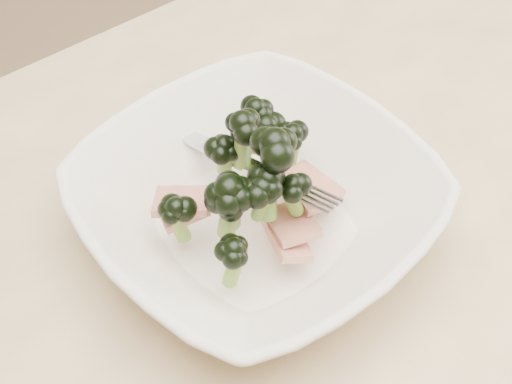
% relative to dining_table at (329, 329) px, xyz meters
% --- Properties ---
extents(dining_table, '(1.20, 0.80, 0.75)m').
position_rel_dining_table_xyz_m(dining_table, '(0.00, 0.00, 0.00)').
color(dining_table, tan).
rests_on(dining_table, ground).
extents(broccoli_dish, '(0.29, 0.29, 0.13)m').
position_rel_dining_table_xyz_m(broccoli_dish, '(-0.03, 0.07, 0.14)').
color(broccoli_dish, beige).
rests_on(broccoli_dish, dining_table).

